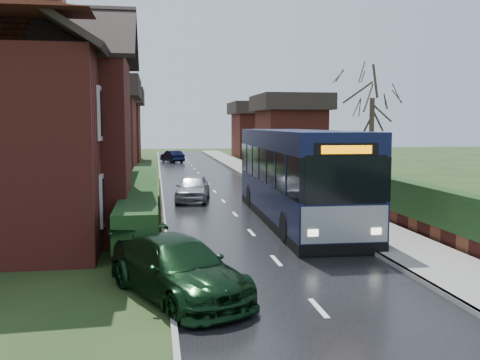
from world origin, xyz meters
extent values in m
plane|color=#33491F|center=(0.00, 0.00, 0.00)|extent=(140.00, 140.00, 0.00)
cube|color=black|center=(0.00, 10.00, 0.01)|extent=(6.00, 100.00, 0.02)
cube|color=slate|center=(4.25, 10.00, 0.07)|extent=(2.50, 100.00, 0.14)
cube|color=gray|center=(3.05, 10.00, 0.07)|extent=(0.12, 100.00, 0.14)
cube|color=gray|center=(-3.05, 10.00, 0.05)|extent=(0.12, 100.00, 0.10)
cube|color=black|center=(-3.90, 5.00, 0.80)|extent=(1.20, 16.00, 1.60)
cube|color=maroon|center=(5.80, 10.00, 0.30)|extent=(0.30, 50.00, 0.60)
cube|color=black|center=(5.80, 10.00, 1.20)|extent=(0.60, 50.00, 1.20)
cube|color=maroon|center=(-9.00, 5.00, 3.00)|extent=(8.00, 14.00, 6.00)
cube|color=maroon|center=(-5.50, 2.00, 3.00)|extent=(2.50, 4.00, 6.00)
cube|color=brown|center=(-8.00, 9.00, 9.20)|extent=(0.90, 1.40, 2.20)
cube|color=silver|center=(-4.95, 0.00, 1.60)|extent=(0.08, 1.20, 1.60)
cube|color=black|center=(-4.92, 0.00, 1.60)|extent=(0.03, 0.95, 1.35)
cube|color=silver|center=(-4.95, 0.00, 4.20)|extent=(0.08, 1.20, 1.60)
cube|color=black|center=(-4.92, 0.00, 4.20)|extent=(0.03, 0.95, 1.35)
cube|color=silver|center=(-4.95, 4.00, 1.60)|extent=(0.08, 1.20, 1.60)
cube|color=black|center=(-4.92, 4.00, 1.60)|extent=(0.03, 0.95, 1.35)
cube|color=silver|center=(-4.95, 4.00, 4.20)|extent=(0.08, 1.20, 1.60)
cube|color=black|center=(-4.92, 4.00, 4.20)|extent=(0.03, 0.95, 1.35)
cube|color=silver|center=(-4.95, 8.00, 1.60)|extent=(0.08, 1.20, 1.60)
cube|color=black|center=(-4.92, 8.00, 1.60)|extent=(0.03, 0.95, 1.35)
cube|color=silver|center=(-4.95, 8.00, 4.20)|extent=(0.08, 1.20, 1.60)
cube|color=black|center=(-4.92, 8.00, 4.20)|extent=(0.03, 0.95, 1.35)
cube|color=silver|center=(-4.95, 10.50, 1.60)|extent=(0.08, 1.20, 1.60)
cube|color=black|center=(-4.92, 10.50, 1.60)|extent=(0.03, 0.95, 1.35)
cube|color=silver|center=(-4.95, 10.50, 4.20)|extent=(0.08, 1.20, 1.60)
cube|color=black|center=(-4.92, 10.50, 4.20)|extent=(0.03, 0.95, 1.35)
cube|color=black|center=(2.20, 4.11, 1.00)|extent=(3.00, 12.05, 1.24)
cube|color=black|center=(2.20, 4.11, 2.28)|extent=(3.02, 12.05, 1.31)
cube|color=black|center=(2.20, 4.11, 3.29)|extent=(3.00, 12.05, 0.72)
cube|color=black|center=(2.20, 4.11, 0.19)|extent=(3.00, 12.05, 0.38)
cube|color=gray|center=(2.06, -1.84, 0.98)|extent=(2.62, 0.18, 1.09)
cube|color=black|center=(2.06, -1.87, 2.29)|extent=(2.45, 0.14, 1.42)
cube|color=black|center=(2.06, -1.87, 3.16)|extent=(1.91, 0.12, 0.38)
cube|color=#FF8C00|center=(2.06, -1.91, 3.16)|extent=(1.50, 0.07, 0.24)
cube|color=black|center=(2.06, -1.85, 0.24)|extent=(2.67, 0.20, 0.33)
cube|color=#FFF2CC|center=(1.11, -1.87, 0.76)|extent=(0.31, 0.06, 0.20)
cube|color=#FFF2CC|center=(3.02, -1.92, 0.76)|extent=(0.31, 0.06, 0.20)
cylinder|color=black|center=(0.88, 0.30, 0.52)|extent=(0.33, 1.05, 1.05)
cylinder|color=black|center=(3.34, 0.24, 0.52)|extent=(0.33, 1.05, 1.05)
cylinder|color=black|center=(1.06, 7.97, 0.52)|extent=(0.33, 1.05, 1.05)
cylinder|color=black|center=(3.52, 7.91, 0.52)|extent=(0.33, 1.05, 1.05)
imported|color=#BCBDC1|center=(-1.50, 10.40, 0.67)|extent=(2.17, 4.12, 1.34)
imported|color=black|center=(-2.90, -4.72, 0.66)|extent=(3.63, 4.90, 1.32)
imported|color=black|center=(-1.67, 38.59, 0.61)|extent=(2.47, 3.94, 1.23)
cylinder|color=slate|center=(4.00, 2.57, 1.44)|extent=(0.08, 0.08, 2.88)
cube|color=white|center=(4.00, 2.57, 2.67)|extent=(0.09, 0.43, 0.33)
cube|color=white|center=(4.00, 2.57, 2.26)|extent=(0.08, 0.39, 0.29)
cylinder|color=#3A2E22|center=(9.00, 12.86, 2.70)|extent=(0.29, 0.29, 5.40)
cylinder|color=#32281E|center=(-11.52, 18.00, 3.24)|extent=(0.30, 0.30, 6.49)
camera|label=1|loc=(-3.34, -16.52, 3.87)|focal=40.00mm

